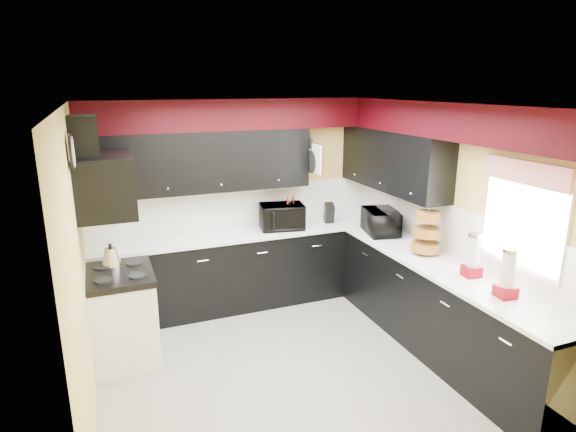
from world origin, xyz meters
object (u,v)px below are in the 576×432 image
at_px(kettle, 111,256).
at_px(utensil_crock, 290,221).
at_px(toaster_oven, 282,217).
at_px(knife_block, 329,213).
at_px(microwave, 381,222).

bearing_deg(kettle, utensil_crock, 12.51).
relative_size(toaster_oven, kettle, 2.67).
bearing_deg(utensil_crock, kettle, -167.49).
height_order(knife_block, kettle, knife_block).
relative_size(utensil_crock, kettle, 0.93).
distance_m(microwave, kettle, 3.03).
bearing_deg(toaster_oven, kettle, -156.42).
distance_m(utensil_crock, kettle, 2.16).
xyz_separation_m(toaster_oven, utensil_crock, (0.11, -0.01, -0.06)).
xyz_separation_m(microwave, utensil_crock, (-0.91, 0.61, -0.05)).
height_order(toaster_oven, kettle, toaster_oven).
relative_size(toaster_oven, utensil_crock, 2.87).
bearing_deg(toaster_oven, microwave, -21.05).
xyz_separation_m(toaster_oven, knife_block, (0.65, 0.02, -0.03)).
distance_m(utensil_crock, knife_block, 0.55).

